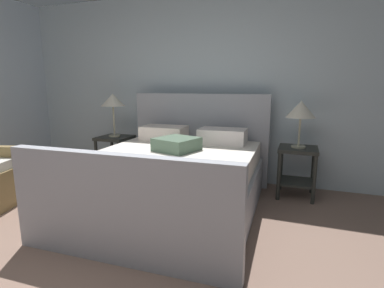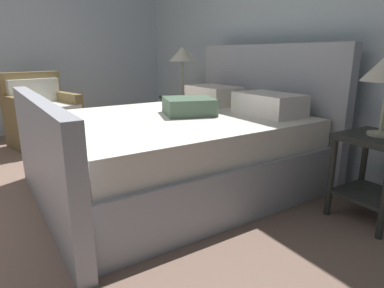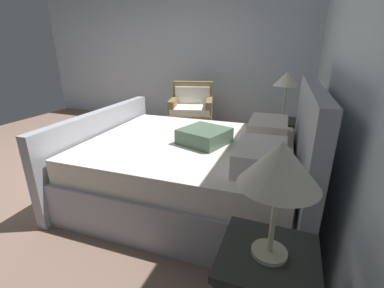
{
  "view_description": "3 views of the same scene",
  "coord_description": "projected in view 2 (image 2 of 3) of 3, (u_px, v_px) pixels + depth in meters",
  "views": [
    {
      "loc": [
        1.34,
        -1.11,
        1.31
      ],
      "look_at": [
        0.38,
        1.53,
        0.76
      ],
      "focal_mm": 27.74,
      "sensor_mm": 36.0,
      "label": 1
    },
    {
      "loc": [
        2.51,
        0.36,
        1.12
      ],
      "look_at": [
        0.56,
        1.55,
        0.49
      ],
      "focal_mm": 30.98,
      "sensor_mm": 36.0,
      "label": 2
    },
    {
      "loc": [
        2.36,
        2.53,
        1.48
      ],
      "look_at": [
        0.24,
        1.72,
        0.64
      ],
      "focal_mm": 24.71,
      "sensor_mm": 36.0,
      "label": 3
    }
  ],
  "objects": [
    {
      "name": "nightstand_left",
      "position": [
        183.0,
        112.0,
        4.23
      ],
      "size": [
        0.44,
        0.44,
        0.6
      ],
      "color": "#2A2C28",
      "rests_on": "ground"
    },
    {
      "name": "wall_back",
      "position": [
        281.0,
        37.0,
        3.32
      ],
      "size": [
        5.64,
        0.12,
        2.56
      ],
      "primitive_type": "cube",
      "color": "silver",
      "rests_on": "ground"
    },
    {
      "name": "table_lamp_left",
      "position": [
        182.0,
        55.0,
        4.04
      ],
      "size": [
        0.33,
        0.33,
        0.6
      ],
      "color": "#B7B293",
      "rests_on": "nightstand_left"
    },
    {
      "name": "bed",
      "position": [
        179.0,
        146.0,
        2.85
      ],
      "size": [
        1.9,
        2.22,
        1.21
      ],
      "color": "#A2A5AE",
      "rests_on": "ground"
    },
    {
      "name": "nightstand_right",
      "position": [
        375.0,
        164.0,
        2.23
      ],
      "size": [
        0.44,
        0.44,
        0.6
      ],
      "color": "#2A2C28",
      "rests_on": "ground"
    },
    {
      "name": "armchair",
      "position": [
        43.0,
        118.0,
        4.11
      ],
      "size": [
        0.89,
        0.89,
        0.9
      ],
      "color": "olive",
      "rests_on": "ground"
    }
  ]
}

